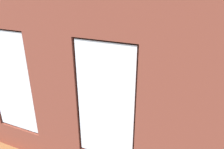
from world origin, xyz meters
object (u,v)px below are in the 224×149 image
object	(u,v)px
table_plant_small	(120,75)
potted_plant_near_tv	(49,72)
tv_flatscreen	(54,53)
potted_plant_beside_window_right	(2,101)
potted_plant_mid_room_small	(157,87)
cup_ceramic	(127,81)
potted_plant_corner_near_left	(206,66)
coffee_table	(124,81)
couch_left	(194,109)
potted_plant_foreground_right	(85,56)
remote_silver	(109,79)
couch_by_window	(80,130)
candle_jar	(124,78)
potted_plant_by_left_couch	(185,80)
media_console	(56,71)
papasan_chair	(125,61)

from	to	relation	value
table_plant_small	potted_plant_near_tv	world-z (taller)	potted_plant_near_tv
tv_flatscreen	potted_plant_beside_window_right	world-z (taller)	tv_flatscreen
potted_plant_near_tv	potted_plant_mid_room_small	distance (m)	3.35
cup_ceramic	potted_plant_corner_near_left	distance (m)	2.88
coffee_table	tv_flatscreen	distance (m)	2.76
couch_left	potted_plant_mid_room_small	world-z (taller)	couch_left
potted_plant_beside_window_right	cup_ceramic	bearing A→B (deg)	-132.81
couch_left	potted_plant_foreground_right	distance (m)	5.15
couch_left	remote_silver	world-z (taller)	couch_left
couch_by_window	potted_plant_mid_room_small	world-z (taller)	couch_by_window
candle_jar	potted_plant_mid_room_small	size ratio (longest dim) A/B	0.22
coffee_table	tv_flatscreen	bearing A→B (deg)	-1.26
remote_silver	potted_plant_by_left_couch	bearing A→B (deg)	95.21
cup_ceramic	media_console	distance (m)	2.83
potted_plant_corner_near_left	couch_left	bearing A→B (deg)	86.67
potted_plant_mid_room_small	media_console	bearing A→B (deg)	0.09
couch_left	media_console	size ratio (longest dim) A/B	1.75
couch_by_window	remote_silver	bearing A→B (deg)	-80.50
table_plant_small	potted_plant_foreground_right	xyz separation A→B (m)	(2.20, -1.59, -0.16)
potted_plant_corner_near_left	couch_by_window	bearing A→B (deg)	61.24
couch_left	table_plant_small	size ratio (longest dim) A/B	9.61
candle_jar	potted_plant_near_tv	xyz separation A→B (m)	(2.14, 0.96, 0.24)
papasan_chair	potted_plant_foreground_right	bearing A→B (deg)	-1.61
remote_silver	potted_plant_near_tv	xyz separation A→B (m)	(1.66, 0.84, 0.29)
coffee_table	potted_plant_corner_near_left	size ratio (longest dim) A/B	1.20
couch_left	cup_ceramic	distance (m)	2.14
couch_left	potted_plant_near_tv	size ratio (longest dim) A/B	1.59
table_plant_small	tv_flatscreen	size ratio (longest dim) A/B	0.17
couch_by_window	potted_plant_beside_window_right	xyz separation A→B (m)	(2.18, 0.09, 0.27)
media_console	potted_plant_corner_near_left	bearing A→B (deg)	-161.38
couch_left	remote_silver	xyz separation A→B (m)	(2.65, -0.57, 0.13)
coffee_table	cup_ceramic	bearing A→B (deg)	134.63
coffee_table	potted_plant_near_tv	distance (m)	2.37
couch_by_window	papasan_chair	xyz separation A→B (m)	(0.50, -4.23, 0.11)
coffee_table	table_plant_small	xyz separation A→B (m)	(0.20, -0.10, 0.16)
couch_by_window	potted_plant_corner_near_left	world-z (taller)	potted_plant_corner_near_left
tv_flatscreen	potted_plant_beside_window_right	bearing A→B (deg)	99.30
table_plant_small	remote_silver	distance (m)	0.37
media_console	potted_plant_by_left_couch	size ratio (longest dim) A/B	1.68
candle_jar	potted_plant_mid_room_small	xyz separation A→B (m)	(-1.03, -0.06, -0.13)
candle_jar	remote_silver	xyz separation A→B (m)	(0.48, 0.12, -0.05)
potted_plant_by_left_couch	potted_plant_mid_room_small	world-z (taller)	potted_plant_by_left_couch
papasan_chair	potted_plant_near_tv	world-z (taller)	potted_plant_near_tv
coffee_table	potted_plant_by_left_couch	distance (m)	1.92
table_plant_small	potted_plant_beside_window_right	xyz separation A→B (m)	(2.05, 2.78, 0.04)
couch_left	potted_plant_corner_near_left	distance (m)	2.46
coffee_table	media_console	distance (m)	2.70
papasan_chair	potted_plant_beside_window_right	size ratio (longest dim) A/B	0.98
papasan_chair	couch_left	bearing A→B (deg)	139.59
couch_by_window	papasan_chair	size ratio (longest dim) A/B	1.65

